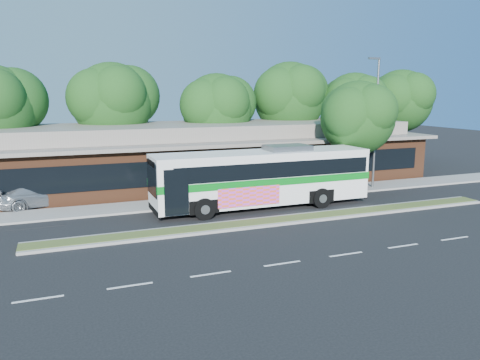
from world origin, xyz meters
The scene contains 14 objects.
ground centered at (0.00, 0.00, 0.00)m, with size 120.00×120.00×0.00m, color black.
median_strip centered at (0.00, 0.60, 0.07)m, with size 26.00×1.10×0.15m, color #455C27.
sidewalk centered at (0.00, 6.40, 0.06)m, with size 44.00×2.60×0.12m, color gray.
plaza_building centered at (0.00, 12.99, 2.13)m, with size 33.20×11.20×4.45m.
lamp_post centered at (9.56, 6.00, 4.90)m, with size 0.93×0.18×9.07m.
tree_bg_a centered at (-14.58, 15.14, 5.87)m, with size 6.47×5.80×8.63m.
tree_bg_b centered at (-6.57, 16.14, 6.14)m, with size 6.69×6.00×9.00m.
tree_bg_c centered at (1.40, 15.13, 5.59)m, with size 6.24×5.60×8.26m.
tree_bg_d centered at (8.45, 16.15, 6.42)m, with size 6.91×6.20×9.37m.
tree_bg_e centered at (14.42, 15.14, 5.74)m, with size 6.47×5.80×8.50m.
tree_bg_f centered at (20.43, 16.14, 6.06)m, with size 6.69×6.00×8.92m.
transit_bus centered at (0.09, 3.80, 2.04)m, with size 13.07×3.11×3.66m.
sedan centered at (-12.23, 8.85, 0.74)m, with size 2.07×5.08×1.48m, color #A8ABAF.
sidewalk_tree centered at (8.49, 6.18, 5.14)m, with size 5.62×5.04×7.54m.
Camera 1 is at (-11.03, -20.92, 6.74)m, focal length 35.00 mm.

